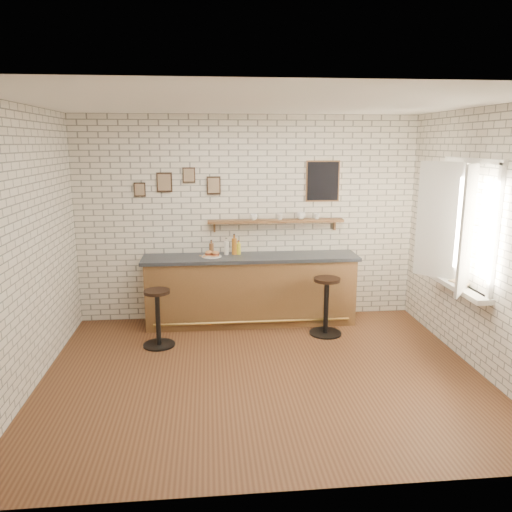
# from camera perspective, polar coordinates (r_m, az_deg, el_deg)

# --- Properties ---
(ground) EXTENTS (5.00, 5.00, 0.00)m
(ground) POSITION_cam_1_polar(r_m,az_deg,el_deg) (5.91, 0.78, -13.28)
(ground) COLOR brown
(ground) RESTS_ON ground
(bar_counter) EXTENTS (3.10, 0.65, 1.01)m
(bar_counter) POSITION_cam_1_polar(r_m,az_deg,el_deg) (7.31, -0.60, -3.84)
(bar_counter) COLOR brown
(bar_counter) RESTS_ON ground
(sandwich_plate) EXTENTS (0.28, 0.28, 0.01)m
(sandwich_plate) POSITION_cam_1_polar(r_m,az_deg,el_deg) (7.16, -5.10, -0.03)
(sandwich_plate) COLOR white
(sandwich_plate) RESTS_ON bar_counter
(ciabatta_sandwich) EXTENTS (0.23, 0.16, 0.07)m
(ciabatta_sandwich) POSITION_cam_1_polar(r_m,az_deg,el_deg) (7.15, -5.03, 0.29)
(ciabatta_sandwich) COLOR tan
(ciabatta_sandwich) RESTS_ON sandwich_plate
(potato_chips) EXTENTS (0.26, 0.19, 0.00)m
(potato_chips) POSITION_cam_1_polar(r_m,az_deg,el_deg) (7.15, -5.26, 0.02)
(potato_chips) COLOR #CE8E48
(potato_chips) RESTS_ON sandwich_plate
(bitters_bottle_brown) EXTENTS (0.07, 0.07, 0.22)m
(bitters_bottle_brown) POSITION_cam_1_polar(r_m,az_deg,el_deg) (7.26, -5.11, 0.82)
(bitters_bottle_brown) COLOR brown
(bitters_bottle_brown) RESTS_ON bar_counter
(bitters_bottle_white) EXTENTS (0.06, 0.06, 0.25)m
(bitters_bottle_white) POSITION_cam_1_polar(r_m,az_deg,el_deg) (7.26, -3.40, 0.95)
(bitters_bottle_white) COLOR beige
(bitters_bottle_white) RESTS_ON bar_counter
(bitters_bottle_amber) EXTENTS (0.07, 0.07, 0.30)m
(bitters_bottle_amber) POSITION_cam_1_polar(r_m,az_deg,el_deg) (7.26, -2.50, 1.14)
(bitters_bottle_amber) COLOR #985818
(bitters_bottle_amber) RESTS_ON bar_counter
(condiment_bottle_yellow) EXTENTS (0.06, 0.06, 0.20)m
(condiment_bottle_yellow) POSITION_cam_1_polar(r_m,az_deg,el_deg) (7.27, -2.00, 0.86)
(condiment_bottle_yellow) COLOR yellow
(condiment_bottle_yellow) RESTS_ON bar_counter
(bar_stool_left) EXTENTS (0.42, 0.42, 0.76)m
(bar_stool_left) POSITION_cam_1_polar(r_m,az_deg,el_deg) (6.63, -11.15, -6.76)
(bar_stool_left) COLOR black
(bar_stool_left) RESTS_ON ground
(bar_stool_right) EXTENTS (0.45, 0.45, 0.81)m
(bar_stool_right) POSITION_cam_1_polar(r_m,az_deg,el_deg) (6.96, 8.03, -5.48)
(bar_stool_right) COLOR black
(bar_stool_right) RESTS_ON ground
(wall_shelf) EXTENTS (2.00, 0.18, 0.18)m
(wall_shelf) POSITION_cam_1_polar(r_m,az_deg,el_deg) (7.33, 2.29, 4.00)
(wall_shelf) COLOR brown
(wall_shelf) RESTS_ON ground
(shelf_cup_a) EXTENTS (0.13, 0.13, 0.09)m
(shelf_cup_a) POSITION_cam_1_polar(r_m,az_deg,el_deg) (7.28, -0.25, 4.47)
(shelf_cup_a) COLOR white
(shelf_cup_a) RESTS_ON wall_shelf
(shelf_cup_b) EXTENTS (0.13, 0.13, 0.09)m
(shelf_cup_b) POSITION_cam_1_polar(r_m,az_deg,el_deg) (7.33, 2.77, 4.50)
(shelf_cup_b) COLOR white
(shelf_cup_b) RESTS_ON wall_shelf
(shelf_cup_c) EXTENTS (0.17, 0.17, 0.10)m
(shelf_cup_c) POSITION_cam_1_polar(r_m,az_deg,el_deg) (7.38, 5.18, 4.58)
(shelf_cup_c) COLOR white
(shelf_cup_c) RESTS_ON wall_shelf
(shelf_cup_d) EXTENTS (0.11, 0.11, 0.08)m
(shelf_cup_d) POSITION_cam_1_polar(r_m,az_deg,el_deg) (7.43, 6.97, 4.52)
(shelf_cup_d) COLOR white
(shelf_cup_d) RESTS_ON wall_shelf
(back_wall_decor) EXTENTS (2.96, 0.02, 0.56)m
(back_wall_decor) POSITION_cam_1_polar(r_m,az_deg,el_deg) (7.32, 0.88, 8.47)
(back_wall_decor) COLOR black
(back_wall_decor) RESTS_ON ground
(window_sill) EXTENTS (0.20, 1.35, 0.06)m
(window_sill) POSITION_cam_1_polar(r_m,az_deg,el_deg) (6.55, 21.88, -3.17)
(window_sill) COLOR white
(window_sill) RESTS_ON ground
(casement_window) EXTENTS (0.40, 1.30, 1.56)m
(casement_window) POSITION_cam_1_polar(r_m,az_deg,el_deg) (6.38, 22.09, 3.31)
(casement_window) COLOR white
(casement_window) RESTS_ON ground
(book_lower) EXTENTS (0.23, 0.26, 0.02)m
(book_lower) POSITION_cam_1_polar(r_m,az_deg,el_deg) (6.53, 21.78, -2.86)
(book_lower) COLOR tan
(book_lower) RESTS_ON window_sill
(book_upper) EXTENTS (0.26, 0.26, 0.02)m
(book_upper) POSITION_cam_1_polar(r_m,az_deg,el_deg) (6.49, 21.92, -2.78)
(book_upper) COLOR tan
(book_upper) RESTS_ON book_lower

